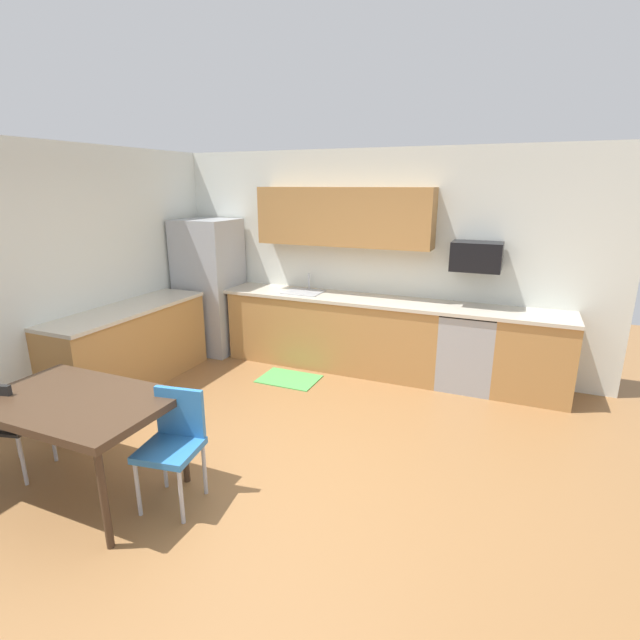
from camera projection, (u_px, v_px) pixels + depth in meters
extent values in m
plane|color=olive|center=(274.00, 462.00, 4.02)|extent=(12.00, 12.00, 0.00)
cube|color=silver|center=(371.00, 261.00, 5.99)|extent=(5.80, 0.10, 2.70)
cube|color=silver|center=(33.00, 283.00, 4.65)|extent=(0.10, 5.80, 2.70)
cube|color=#AD7A42|center=(333.00, 332.00, 6.08)|extent=(2.74, 0.60, 0.90)
cube|color=#AD7A42|center=(534.00, 358.00, 5.18)|extent=(0.81, 0.60, 0.90)
cube|color=#AD7A42|center=(131.00, 349.00, 5.47)|extent=(0.60, 2.00, 0.90)
cube|color=beige|center=(361.00, 299.00, 5.80)|extent=(4.80, 0.64, 0.04)
cube|color=beige|center=(126.00, 309.00, 5.34)|extent=(0.64, 2.00, 0.04)
cube|color=#AD7A42|center=(343.00, 217.00, 5.76)|extent=(2.20, 0.34, 0.70)
cube|color=#9EA0A5|center=(210.00, 287.00, 6.55)|extent=(0.76, 0.70, 1.83)
cube|color=#999BA0|center=(467.00, 350.00, 5.45)|extent=(0.60, 0.60, 0.88)
cube|color=black|center=(471.00, 312.00, 5.32)|extent=(0.60, 0.60, 0.03)
cube|color=black|center=(477.00, 256.00, 5.24)|extent=(0.54, 0.36, 0.32)
cube|color=#A5A8AD|center=(303.00, 297.00, 6.11)|extent=(0.48, 0.40, 0.14)
cylinder|color=#B2B5BA|center=(309.00, 282.00, 6.23)|extent=(0.02, 0.02, 0.24)
cube|color=#422D1E|center=(75.00, 402.00, 3.47)|extent=(1.40, 0.90, 0.06)
cylinder|color=#422D1E|center=(104.00, 500.00, 2.99)|extent=(0.05, 0.05, 0.71)
cylinder|color=#422D1E|center=(66.00, 411.00, 4.16)|extent=(0.05, 0.05, 0.71)
cylinder|color=#422D1E|center=(184.00, 441.00, 3.68)|extent=(0.05, 0.05, 0.71)
cube|color=#2D72B7|center=(169.00, 450.00, 3.38)|extent=(0.46, 0.46, 0.05)
cube|color=#2D72B7|center=(180.00, 413.00, 3.49)|extent=(0.38, 0.10, 0.40)
cylinder|color=#B2B2B7|center=(138.00, 489.00, 3.33)|extent=(0.03, 0.03, 0.42)
cylinder|color=#B2B2B7|center=(181.00, 497.00, 3.25)|extent=(0.03, 0.03, 0.42)
cylinder|color=#B2B2B7|center=(164.00, 463.00, 3.65)|extent=(0.03, 0.03, 0.42)
cylinder|color=#B2B2B7|center=(205.00, 469.00, 3.57)|extent=(0.03, 0.03, 0.42)
cube|color=black|center=(14.00, 421.00, 3.79)|extent=(0.49, 0.49, 0.05)
cylinder|color=#B2B2B7|center=(53.00, 438.00, 3.99)|extent=(0.03, 0.03, 0.42)
cylinder|color=#B2B2B7|center=(17.00, 435.00, 4.04)|extent=(0.03, 0.03, 0.42)
cylinder|color=#B2B2B7|center=(23.00, 461.00, 3.67)|extent=(0.03, 0.03, 0.42)
cube|color=#4CA54C|center=(289.00, 379.00, 5.74)|extent=(0.70, 0.50, 0.01)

